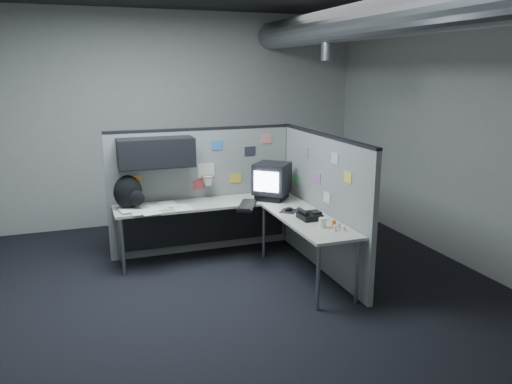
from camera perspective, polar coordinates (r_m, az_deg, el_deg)
name	(u,v)px	position (r m, az deg, el deg)	size (l,w,h in m)	color
room	(289,94)	(5.33, 3.81, 11.11)	(5.62, 5.62, 3.22)	black
partition_back	(191,178)	(6.40, -7.43, 1.54)	(2.44, 0.42, 1.63)	gray
partition_right	(323,202)	(5.95, 7.63, -1.18)	(0.07, 2.23, 1.63)	gray
desk	(234,216)	(6.09, -2.56, -2.71)	(2.31, 2.11, 0.73)	#B1AEA0
monitor	(272,181)	(6.35, 1.83, 1.31)	(0.57, 0.57, 0.46)	black
keyboard	(247,205)	(6.01, -1.03, -1.55)	(0.38, 0.53, 0.04)	black
mouse	(289,210)	(5.86, 3.75, -2.04)	(0.27, 0.28, 0.05)	black
phone	(309,215)	(5.57, 6.10, -2.67)	(0.23, 0.25, 0.12)	black
bottles	(337,226)	(5.26, 9.25, -3.88)	(0.13, 0.17, 0.08)	silver
cup	(322,223)	(5.28, 7.59, -3.51)	(0.08, 0.08, 0.11)	white
papers	(154,209)	(6.05, -11.53, -1.86)	(0.86, 0.59, 0.02)	white
backpack	(129,193)	(6.08, -14.33, -0.08)	(0.40, 0.36, 0.41)	black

